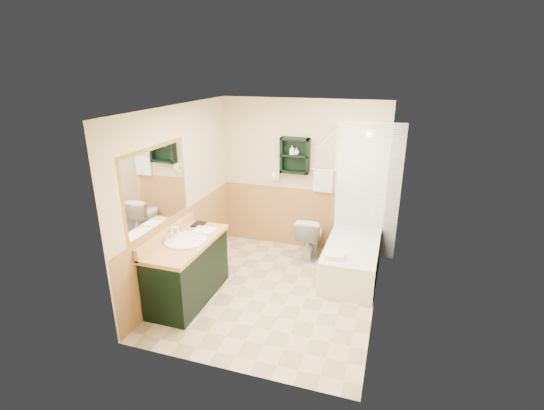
{
  "coord_description": "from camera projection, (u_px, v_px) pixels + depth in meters",
  "views": [
    {
      "loc": [
        1.37,
        -4.35,
        2.87
      ],
      "look_at": [
        -0.08,
        0.2,
        1.16
      ],
      "focal_mm": 26.0,
      "sensor_mm": 36.0,
      "label": 1
    }
  ],
  "objects": [
    {
      "name": "wainscot_back",
      "position": [
        301.0,
        218.0,
        6.43
      ],
      "size": [
        2.58,
        2.58,
        1.0
      ],
      "primitive_type": null,
      "color": "tan",
      "rests_on": "back_wall"
    },
    {
      "name": "tile_right",
      "position": [
        382.0,
        210.0,
        5.22
      ],
      "size": [
        1.5,
        1.5,
        2.1
      ],
      "primitive_type": null,
      "color": "white",
      "rests_on": "right_wall"
    },
    {
      "name": "floor",
      "position": [
        273.0,
        292.0,
        5.27
      ],
      "size": [
        3.0,
        3.0,
        0.0
      ],
      "primitive_type": "plane",
      "color": "beige",
      "rests_on": "ground"
    },
    {
      "name": "tub_towel",
      "position": [
        335.0,
        256.0,
        5.13
      ],
      "size": [
        0.25,
        0.21,
        0.07
      ],
      "primitive_type": "cube",
      "color": "white",
      "rests_on": "bathtub"
    },
    {
      "name": "tile_accent",
      "position": [
        388.0,
        146.0,
        4.93
      ],
      "size": [
        1.5,
        1.5,
        0.1
      ],
      "primitive_type": null,
      "color": "#13442B",
      "rests_on": "right_wall"
    },
    {
      "name": "soap_bottle_b",
      "position": [
        296.0,
        152.0,
        6.0
      ],
      "size": [
        0.11,
        0.13,
        0.08
      ],
      "primitive_type": "imported",
      "rotation": [
        0.0,
        0.0,
        -0.27
      ],
      "color": "silver",
      "rests_on": "wall_shelf"
    },
    {
      "name": "shower_curtain",
      "position": [
        329.0,
        193.0,
        5.56
      ],
      "size": [
        1.05,
        1.05,
        1.7
      ],
      "primitive_type": null,
      "color": "beige",
      "rests_on": "curtain_rod"
    },
    {
      "name": "ceiling",
      "position": [
        274.0,
        106.0,
        4.45
      ],
      "size": [
        2.6,
        3.0,
        0.04
      ],
      "primitive_type": "cube",
      "color": "white",
      "rests_on": "back_wall"
    },
    {
      "name": "back_wall",
      "position": [
        302.0,
        176.0,
        6.22
      ],
      "size": [
        2.6,
        0.04,
        2.4
      ],
      "primitive_type": "cube",
      "color": "beige",
      "rests_on": "ground"
    },
    {
      "name": "towel_bar",
      "position": [
        324.0,
        170.0,
        6.01
      ],
      "size": [
        0.4,
        0.06,
        0.4
      ],
      "primitive_type": null,
      "color": "white",
      "rests_on": "back_wall"
    },
    {
      "name": "bathtub",
      "position": [
        352.0,
        258.0,
        5.65
      ],
      "size": [
        0.72,
        1.5,
        0.48
      ],
      "primitive_type": "cube",
      "color": "silver",
      "rests_on": "ground"
    },
    {
      "name": "vanity",
      "position": [
        188.0,
        270.0,
        5.0
      ],
      "size": [
        0.59,
        1.28,
        0.81
      ],
      "primitive_type": "cube",
      "color": "black",
      "rests_on": "ground"
    },
    {
      "name": "tile_back",
      "position": [
        367.0,
        192.0,
        5.94
      ],
      "size": [
        0.95,
        0.95,
        2.1
      ],
      "primitive_type": null,
      "color": "white",
      "rests_on": "back_wall"
    },
    {
      "name": "wainscot_left",
      "position": [
        185.0,
        245.0,
        5.47
      ],
      "size": [
        2.98,
        2.98,
        1.0
      ],
      "primitive_type": null,
      "color": "tan",
      "rests_on": "left_wall"
    },
    {
      "name": "counter_towel",
      "position": [
        204.0,
        231.0,
        5.1
      ],
      "size": [
        0.26,
        0.21,
        0.04
      ],
      "primitive_type": "cube",
      "color": "white",
      "rests_on": "vanity"
    },
    {
      "name": "vanity_book",
      "position": [
        193.0,
        217.0,
        5.33
      ],
      "size": [
        0.16,
        0.03,
        0.21
      ],
      "primitive_type": "imported",
      "rotation": [
        0.0,
        0.0,
        0.04
      ],
      "color": "black",
      "rests_on": "vanity"
    },
    {
      "name": "curtain_rod",
      "position": [
        330.0,
        135.0,
        5.11
      ],
      "size": [
        0.03,
        1.6,
        0.03
      ],
      "primitive_type": "cylinder",
      "rotation": [
        1.57,
        0.0,
        0.0
      ],
      "color": "silver",
      "rests_on": "back_wall"
    },
    {
      "name": "right_wall",
      "position": [
        384.0,
        220.0,
        4.48
      ],
      "size": [
        0.04,
        3.0,
        2.4
      ],
      "primitive_type": "cube",
      "color": "beige",
      "rests_on": "ground"
    },
    {
      "name": "hair_dryer",
      "position": [
        277.0,
        176.0,
        6.26
      ],
      "size": [
        0.1,
        0.24,
        0.18
      ],
      "primitive_type": null,
      "color": "white",
      "rests_on": "back_wall"
    },
    {
      "name": "left_wall",
      "position": [
        179.0,
        197.0,
        5.24
      ],
      "size": [
        0.04,
        3.0,
        2.4
      ],
      "primitive_type": "cube",
      "color": "beige",
      "rests_on": "ground"
    },
    {
      "name": "soap_bottle_a",
      "position": [
        292.0,
        152.0,
        6.02
      ],
      "size": [
        0.07,
        0.15,
        0.07
      ],
      "primitive_type": "imported",
      "rotation": [
        0.0,
        0.0,
        0.08
      ],
      "color": "silver",
      "rests_on": "wall_shelf"
    },
    {
      "name": "mirror_glass",
      "position": [
        157.0,
        188.0,
        4.63
      ],
      "size": [
        1.2,
        1.2,
        0.9
      ],
      "primitive_type": null,
      "color": "white",
      "rests_on": "left_wall"
    },
    {
      "name": "mirror_frame",
      "position": [
        157.0,
        188.0,
        4.63
      ],
      "size": [
        1.3,
        1.3,
        1.0
      ],
      "primitive_type": null,
      "color": "olive",
      "rests_on": "left_wall"
    },
    {
      "name": "toilet",
      "position": [
        311.0,
        237.0,
        6.15
      ],
      "size": [
        0.38,
        0.68,
        0.66
      ],
      "primitive_type": "imported",
      "rotation": [
        0.0,
        0.0,
        3.13
      ],
      "color": "silver",
      "rests_on": "ground"
    },
    {
      "name": "wall_shelf",
      "position": [
        295.0,
        155.0,
        6.03
      ],
      "size": [
        0.45,
        0.15,
        0.55
      ],
      "primitive_type": "cube",
      "color": "black",
      "rests_on": "back_wall"
    }
  ]
}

